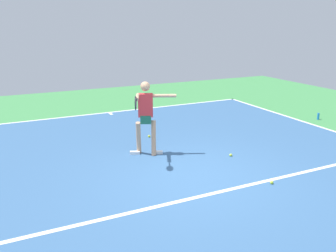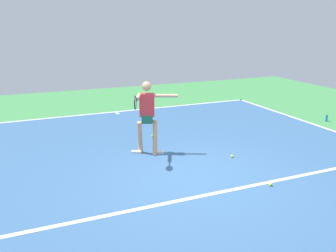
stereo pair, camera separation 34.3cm
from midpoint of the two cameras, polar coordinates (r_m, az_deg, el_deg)
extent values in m
plane|color=#428E4C|center=(7.43, 2.75, -8.14)|extent=(21.81, 21.81, 0.00)
cube|color=#38608E|center=(7.43, 2.75, -8.12)|extent=(10.68, 12.23, 0.00)
cube|color=white|center=(12.81, -10.17, 2.15)|extent=(10.68, 0.10, 0.01)
cube|color=white|center=(6.80, 6.03, -10.62)|extent=(8.01, 0.10, 0.01)
cube|color=white|center=(12.62, -9.92, 1.96)|extent=(0.10, 0.30, 0.01)
cylinder|color=tan|center=(8.53, -3.46, -1.91)|extent=(0.22, 0.32, 0.84)
cube|color=white|center=(8.66, -2.78, -4.26)|extent=(0.26, 0.19, 0.07)
cylinder|color=tan|center=(8.55, -5.88, -1.93)|extent=(0.22, 0.32, 0.84)
cube|color=white|center=(8.69, -6.43, -4.28)|extent=(0.26, 0.19, 0.07)
cube|color=#1E664C|center=(8.41, -4.74, 1.12)|extent=(0.31, 0.28, 0.20)
cube|color=red|center=(8.33, -4.79, 3.33)|extent=(0.38, 0.30, 0.55)
sphere|color=tan|center=(8.24, -4.87, 6.33)|extent=(0.22, 0.22, 0.22)
cylinder|color=tan|center=(8.27, -1.76, 4.86)|extent=(0.53, 0.29, 0.08)
cylinder|color=tan|center=(8.02, -6.16, 4.64)|extent=(0.29, 0.53, 0.08)
cylinder|color=black|center=(7.65, -6.37, 4.06)|extent=(0.12, 0.21, 0.03)
torus|color=black|center=(7.41, -6.53, 3.66)|extent=(0.14, 0.28, 0.29)
cylinder|color=silver|center=(7.41, -6.53, 3.66)|extent=(0.10, 0.23, 0.25)
sphere|color=#C6E53D|center=(8.59, 8.88, -4.62)|extent=(0.07, 0.07, 0.07)
sphere|color=#C6E53D|center=(7.34, 14.97, -8.72)|extent=(0.07, 0.07, 0.07)
sphere|color=yellow|center=(9.89, -4.02, -1.64)|extent=(0.07, 0.07, 0.07)
cylinder|color=blue|center=(12.59, 22.20, 1.44)|extent=(0.07, 0.07, 0.22)
camera|label=1|loc=(0.17, -91.27, -0.37)|focal=38.10mm
camera|label=2|loc=(0.17, 88.73, 0.37)|focal=38.10mm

